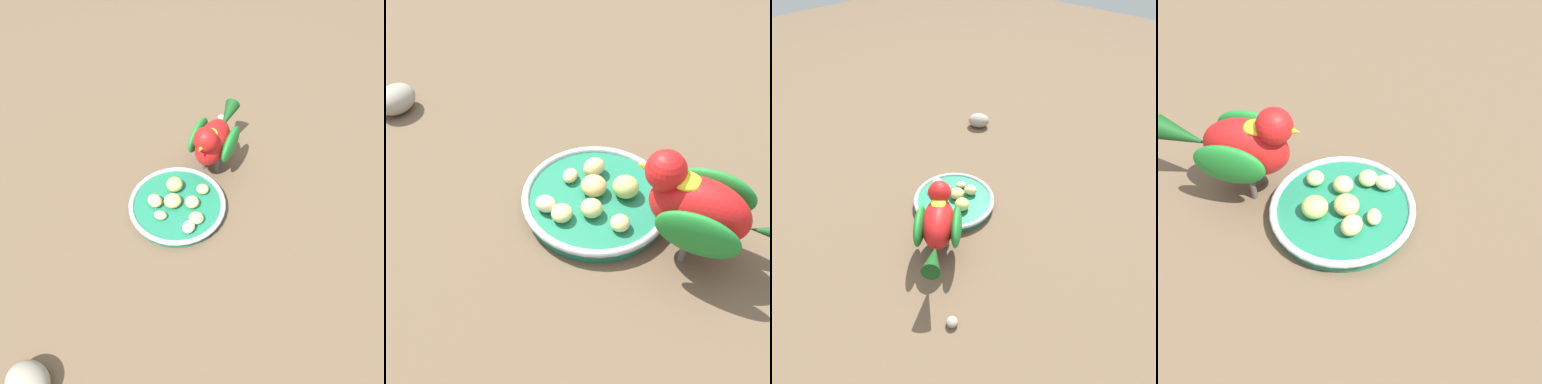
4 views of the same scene
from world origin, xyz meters
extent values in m
plane|color=brown|center=(0.00, 0.00, 0.00)|extent=(4.00, 4.00, 0.00)
cylinder|color=#1E7251|center=(0.01, 0.02, 0.01)|extent=(0.19, 0.19, 0.02)
torus|color=#B7BABF|center=(0.01, 0.02, 0.02)|extent=(0.20, 0.20, 0.01)
ellipsoid|color=#E5C67F|center=(-0.01, 0.06, 0.03)|extent=(0.03, 0.03, 0.01)
ellipsoid|color=#B2CC66|center=(0.05, 0.01, 0.03)|extent=(0.05, 0.05, 0.03)
ellipsoid|color=#E5C67F|center=(0.03, 0.06, 0.03)|extent=(0.04, 0.03, 0.02)
ellipsoid|color=tan|center=(0.01, 0.03, 0.03)|extent=(0.04, 0.04, 0.02)
ellipsoid|color=beige|center=(-0.06, 0.02, 0.03)|extent=(0.04, 0.04, 0.02)
ellipsoid|color=#C6D17A|center=(-0.01, -0.01, 0.03)|extent=(0.03, 0.04, 0.02)
ellipsoid|color=#C6D17A|center=(0.01, -0.04, 0.03)|extent=(0.04, 0.04, 0.02)
ellipsoid|color=#C6D17A|center=(-0.05, 0.00, 0.03)|extent=(0.04, 0.04, 0.02)
cylinder|color=#59544C|center=(0.07, -0.11, 0.02)|extent=(0.01, 0.01, 0.04)
cylinder|color=#59544C|center=(0.09, -0.09, 0.02)|extent=(0.01, 0.01, 0.04)
ellipsoid|color=red|center=(0.08, -0.10, 0.08)|extent=(0.13, 0.13, 0.08)
ellipsoid|color=#1E7F2D|center=(0.06, -0.13, 0.08)|extent=(0.08, 0.09, 0.06)
ellipsoid|color=#1E7F2D|center=(0.12, -0.08, 0.08)|extent=(0.08, 0.09, 0.06)
sphere|color=red|center=(0.05, -0.07, 0.12)|extent=(0.07, 0.07, 0.05)
cone|color=orange|center=(0.04, -0.05, 0.12)|extent=(0.03, 0.03, 0.02)
ellipsoid|color=yellow|center=(0.07, -0.09, 0.12)|extent=(0.05, 0.05, 0.01)
ellipsoid|color=gray|center=(-0.19, 0.34, 0.02)|extent=(0.09, 0.08, 0.04)
camera|label=1|loc=(-0.37, 0.16, 0.55)|focal=30.55mm
camera|label=2|loc=(-0.21, -0.43, 0.54)|focal=50.56mm
camera|label=3|loc=(0.43, -0.40, 0.58)|focal=30.91mm
camera|label=4|loc=(0.24, 0.35, 0.47)|focal=41.85mm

